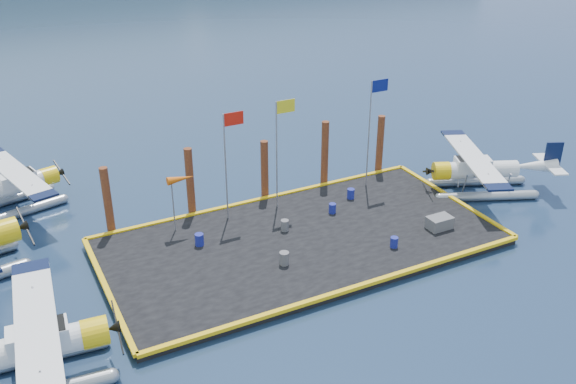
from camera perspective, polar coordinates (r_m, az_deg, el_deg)
name	(u,v)px	position (r m, az deg, el deg)	size (l,w,h in m)	color
ground	(301,245)	(33.42, 1.16, -4.75)	(4000.00, 4000.00, 0.00)	#172546
dock	(301,242)	(33.32, 1.16, -4.46)	(20.00, 10.00, 0.40)	black
dock_bumpers	(301,237)	(33.17, 1.17, -4.03)	(20.25, 10.25, 0.18)	#E3B10D
seaplane_a	(30,352)	(26.19, -21.98, -13.01)	(8.61, 9.50, 3.37)	gray
seaplane_c	(13,189)	(39.46, -23.29, 0.25)	(7.96, 8.60, 3.06)	gray
seaplane_d	(478,172)	(39.83, 16.50, 1.70)	(8.23, 8.66, 3.16)	gray
drum_0	(199,240)	(32.80, -7.89, -4.21)	(0.45, 0.45, 0.63)	navy
drum_1	(394,242)	(32.80, 9.41, -4.42)	(0.39, 0.39, 0.55)	navy
drum_2	(332,208)	(35.63, 3.97, -1.45)	(0.40, 0.40, 0.56)	navy
drum_3	(284,258)	(30.97, -0.34, -5.91)	(0.47, 0.47, 0.66)	#535357
drum_4	(351,194)	(37.31, 5.60, -0.15)	(0.42, 0.42, 0.59)	navy
drum_5	(285,225)	(33.82, -0.29, -2.97)	(0.42, 0.42, 0.59)	#535357
crate	(439,222)	(34.96, 13.31, -2.65)	(1.30, 0.87, 0.65)	#535357
flagpole_red	(229,150)	(33.65, -5.30, 3.76)	(1.14, 0.08, 6.00)	gray
flagpole_yellow	(280,138)	(34.74, -0.73, 4.82)	(1.14, 0.08, 6.20)	gray
flagpole_blue	(373,118)	(37.56, 7.53, 6.55)	(1.14, 0.08, 6.50)	gray
windsock	(180,180)	(33.31, -9.57, 1.04)	(1.40, 0.44, 3.12)	gray
piling_0	(108,203)	(34.53, -15.72, -0.94)	(0.44, 0.44, 4.00)	#4E2316
piling_1	(190,184)	(35.44, -8.69, 0.70)	(0.44, 0.44, 4.20)	#4E2316
piling_2	(265,172)	(37.01, -2.09, 1.81)	(0.44, 0.44, 3.80)	#4E2316
piling_3	(325,155)	(38.62, 3.28, 3.27)	(0.44, 0.44, 4.30)	#4E2316
piling_4	(380,146)	(40.71, 8.16, 4.05)	(0.44, 0.44, 4.00)	#4E2316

